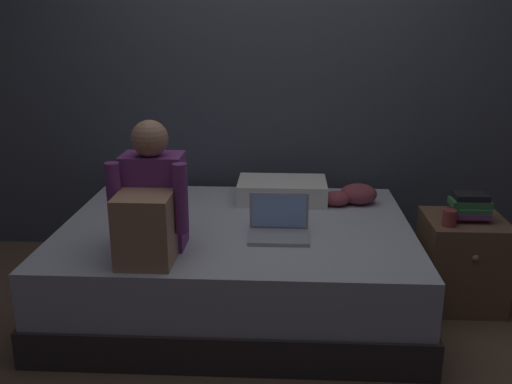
{
  "coord_description": "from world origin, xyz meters",
  "views": [
    {
      "loc": [
        0.07,
        -2.72,
        1.61
      ],
      "look_at": [
        -0.08,
        0.1,
        0.74
      ],
      "focal_mm": 39.75,
      "sensor_mm": 36.0,
      "label": 1
    }
  ],
  "objects_px": {
    "mug": "(449,218)",
    "clothes_pile": "(352,195)",
    "pillow": "(282,190)",
    "book_stack": "(470,207)",
    "laptop": "(279,226)",
    "nightstand": "(461,261)",
    "bed": "(237,263)",
    "person_sitting": "(150,205)"
  },
  "relations": [
    {
      "from": "bed",
      "to": "book_stack",
      "type": "bearing_deg",
      "value": 2.0
    },
    {
      "from": "nightstand",
      "to": "clothes_pile",
      "type": "relative_size",
      "value": 1.54
    },
    {
      "from": "bed",
      "to": "nightstand",
      "type": "height_order",
      "value": "nightstand"
    },
    {
      "from": "mug",
      "to": "clothes_pile",
      "type": "xyz_separation_m",
      "value": [
        -0.48,
        0.45,
        -0.02
      ]
    },
    {
      "from": "bed",
      "to": "laptop",
      "type": "height_order",
      "value": "laptop"
    },
    {
      "from": "pillow",
      "to": "laptop",
      "type": "bearing_deg",
      "value": -91.06
    },
    {
      "from": "mug",
      "to": "clothes_pile",
      "type": "bearing_deg",
      "value": 136.69
    },
    {
      "from": "book_stack",
      "to": "bed",
      "type": "bearing_deg",
      "value": -178.0
    },
    {
      "from": "bed",
      "to": "nightstand",
      "type": "distance_m",
      "value": 1.3
    },
    {
      "from": "nightstand",
      "to": "clothes_pile",
      "type": "bearing_deg",
      "value": 151.52
    },
    {
      "from": "laptop",
      "to": "book_stack",
      "type": "xyz_separation_m",
      "value": [
        1.07,
        0.23,
        0.05
      ]
    },
    {
      "from": "clothes_pile",
      "to": "nightstand",
      "type": "bearing_deg",
      "value": -28.48
    },
    {
      "from": "bed",
      "to": "book_stack",
      "type": "height_order",
      "value": "book_stack"
    },
    {
      "from": "person_sitting",
      "to": "mug",
      "type": "bearing_deg",
      "value": 13.71
    },
    {
      "from": "bed",
      "to": "clothes_pile",
      "type": "distance_m",
      "value": 0.85
    },
    {
      "from": "pillow",
      "to": "person_sitting",
      "type": "bearing_deg",
      "value": -125.56
    },
    {
      "from": "bed",
      "to": "pillow",
      "type": "height_order",
      "value": "pillow"
    },
    {
      "from": "pillow",
      "to": "mug",
      "type": "bearing_deg",
      "value": -29.07
    },
    {
      "from": "laptop",
      "to": "pillow",
      "type": "height_order",
      "value": "laptop"
    },
    {
      "from": "laptop",
      "to": "book_stack",
      "type": "distance_m",
      "value": 1.09
    },
    {
      "from": "bed",
      "to": "nightstand",
      "type": "relative_size",
      "value": 3.82
    },
    {
      "from": "clothes_pile",
      "to": "mug",
      "type": "bearing_deg",
      "value": -43.31
    },
    {
      "from": "laptop",
      "to": "clothes_pile",
      "type": "distance_m",
      "value": 0.73
    },
    {
      "from": "book_stack",
      "to": "person_sitting",
      "type": "bearing_deg",
      "value": -164.04
    },
    {
      "from": "pillow",
      "to": "book_stack",
      "type": "xyz_separation_m",
      "value": [
        1.06,
        -0.4,
        0.04
      ]
    },
    {
      "from": "book_stack",
      "to": "mug",
      "type": "relative_size",
      "value": 2.41
    },
    {
      "from": "laptop",
      "to": "book_stack",
      "type": "relative_size",
      "value": 1.48
    },
    {
      "from": "laptop",
      "to": "nightstand",
      "type": "bearing_deg",
      "value": 12.91
    },
    {
      "from": "bed",
      "to": "mug",
      "type": "height_order",
      "value": "mug"
    },
    {
      "from": "person_sitting",
      "to": "mug",
      "type": "xyz_separation_m",
      "value": [
        1.55,
        0.38,
        -0.17
      ]
    },
    {
      "from": "mug",
      "to": "clothes_pile",
      "type": "relative_size",
      "value": 0.26
    },
    {
      "from": "pillow",
      "to": "clothes_pile",
      "type": "bearing_deg",
      "value": -7.86
    },
    {
      "from": "book_stack",
      "to": "mug",
      "type": "distance_m",
      "value": 0.18
    },
    {
      "from": "bed",
      "to": "mug",
      "type": "xyz_separation_m",
      "value": [
        1.17,
        -0.06,
        0.33
      ]
    },
    {
      "from": "nightstand",
      "to": "clothes_pile",
      "type": "distance_m",
      "value": 0.75
    },
    {
      "from": "nightstand",
      "to": "laptop",
      "type": "bearing_deg",
      "value": -167.09
    },
    {
      "from": "clothes_pile",
      "to": "bed",
      "type": "bearing_deg",
      "value": -150.72
    },
    {
      "from": "bed",
      "to": "nightstand",
      "type": "xyz_separation_m",
      "value": [
        1.3,
        0.06,
        0.02
      ]
    },
    {
      "from": "pillow",
      "to": "clothes_pile",
      "type": "distance_m",
      "value": 0.44
    },
    {
      "from": "pillow",
      "to": "book_stack",
      "type": "relative_size",
      "value": 2.58
    },
    {
      "from": "pillow",
      "to": "bed",
      "type": "bearing_deg",
      "value": -119.42
    },
    {
      "from": "clothes_pile",
      "to": "laptop",
      "type": "bearing_deg",
      "value": -128.37
    }
  ]
}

